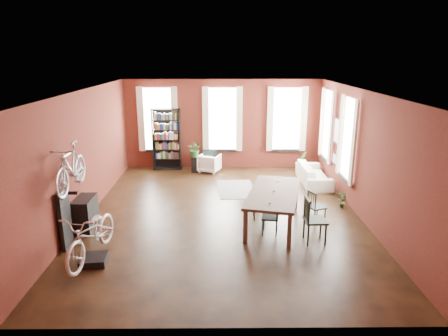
{
  "coord_description": "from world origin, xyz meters",
  "views": [
    {
      "loc": [
        -0.06,
        -9.71,
        4.07
      ],
      "look_at": [
        0.02,
        0.6,
        1.09
      ],
      "focal_mm": 32.0,
      "sensor_mm": 36.0,
      "label": 1
    }
  ],
  "objects_px": {
    "white_armchair": "(209,162)",
    "plant_stand": "(196,164)",
    "dining_chair_c": "(315,220)",
    "cream_sofa": "(314,171)",
    "dining_chair_a": "(270,217)",
    "console_table": "(85,214)",
    "dining_table": "(273,208)",
    "bike_trainer": "(94,260)",
    "bicycle_floor": "(90,212)",
    "dining_chair_b": "(260,204)",
    "dining_chair_d": "(317,207)",
    "bookshelf": "(167,139)"
  },
  "relations": [
    {
      "from": "bookshelf",
      "to": "bike_trainer",
      "type": "height_order",
      "value": "bookshelf"
    },
    {
      "from": "dining_table",
      "to": "bike_trainer",
      "type": "distance_m",
      "value": 4.29
    },
    {
      "from": "dining_chair_a",
      "to": "console_table",
      "type": "bearing_deg",
      "value": -82.86
    },
    {
      "from": "dining_chair_d",
      "to": "bookshelf",
      "type": "relative_size",
      "value": 0.37
    },
    {
      "from": "dining_table",
      "to": "cream_sofa",
      "type": "bearing_deg",
      "value": 75.66
    },
    {
      "from": "cream_sofa",
      "to": "dining_chair_c",
      "type": "bearing_deg",
      "value": 167.52
    },
    {
      "from": "dining_chair_a",
      "to": "bike_trainer",
      "type": "bearing_deg",
      "value": -59.42
    },
    {
      "from": "white_armchair",
      "to": "dining_chair_a",
      "type": "bearing_deg",
      "value": 127.83
    },
    {
      "from": "dining_chair_c",
      "to": "bike_trainer",
      "type": "relative_size",
      "value": 2.03
    },
    {
      "from": "dining_table",
      "to": "dining_chair_b",
      "type": "relative_size",
      "value": 3.24
    },
    {
      "from": "dining_chair_b",
      "to": "bike_trainer",
      "type": "xyz_separation_m",
      "value": [
        -3.55,
        -2.25,
        -0.31
      ]
    },
    {
      "from": "cream_sofa",
      "to": "white_armchair",
      "type": "bearing_deg",
      "value": 68.79
    },
    {
      "from": "dining_chair_c",
      "to": "cream_sofa",
      "type": "relative_size",
      "value": 0.5
    },
    {
      "from": "dining_chair_a",
      "to": "console_table",
      "type": "distance_m",
      "value": 4.37
    },
    {
      "from": "dining_chair_d",
      "to": "dining_chair_c",
      "type": "bearing_deg",
      "value": 141.41
    },
    {
      "from": "dining_chair_d",
      "to": "bicycle_floor",
      "type": "bearing_deg",
      "value": 88.75
    },
    {
      "from": "dining_chair_c",
      "to": "bookshelf",
      "type": "distance_m",
      "value": 7.15
    },
    {
      "from": "cream_sofa",
      "to": "plant_stand",
      "type": "bearing_deg",
      "value": 71.61
    },
    {
      "from": "dining_chair_c",
      "to": "white_armchair",
      "type": "distance_m",
      "value": 6.05
    },
    {
      "from": "dining_table",
      "to": "white_armchair",
      "type": "xyz_separation_m",
      "value": [
        -1.68,
        4.56,
        -0.08
      ]
    },
    {
      "from": "dining_chair_b",
      "to": "plant_stand",
      "type": "distance_m",
      "value": 4.56
    },
    {
      "from": "dining_chair_d",
      "to": "cream_sofa",
      "type": "xyz_separation_m",
      "value": [
        0.64,
        3.11,
        -0.01
      ]
    },
    {
      "from": "dining_chair_d",
      "to": "bicycle_floor",
      "type": "height_order",
      "value": "bicycle_floor"
    },
    {
      "from": "dining_chair_a",
      "to": "white_armchair",
      "type": "bearing_deg",
      "value": -152.58
    },
    {
      "from": "console_table",
      "to": "dining_table",
      "type": "bearing_deg",
      "value": 3.33
    },
    {
      "from": "dining_chair_a",
      "to": "plant_stand",
      "type": "xyz_separation_m",
      "value": [
        -2.03,
        5.05,
        -0.14
      ]
    },
    {
      "from": "bike_trainer",
      "to": "plant_stand",
      "type": "xyz_separation_m",
      "value": [
        1.67,
        6.41,
        0.2
      ]
    },
    {
      "from": "dining_table",
      "to": "dining_chair_c",
      "type": "relative_size",
      "value": 2.43
    },
    {
      "from": "white_armchair",
      "to": "bicycle_floor",
      "type": "relative_size",
      "value": 0.36
    },
    {
      "from": "dining_chair_d",
      "to": "bike_trainer",
      "type": "distance_m",
      "value": 5.33
    },
    {
      "from": "dining_chair_b",
      "to": "dining_chair_d",
      "type": "height_order",
      "value": "dining_chair_d"
    },
    {
      "from": "plant_stand",
      "to": "bicycle_floor",
      "type": "relative_size",
      "value": 0.29
    },
    {
      "from": "dining_chair_c",
      "to": "bicycle_floor",
      "type": "relative_size",
      "value": 0.53
    },
    {
      "from": "dining_table",
      "to": "dining_chair_c",
      "type": "bearing_deg",
      "value": -35.69
    },
    {
      "from": "bookshelf",
      "to": "plant_stand",
      "type": "xyz_separation_m",
      "value": [
        1.05,
        -0.4,
        -0.82
      ]
    },
    {
      "from": "cream_sofa",
      "to": "console_table",
      "type": "xyz_separation_m",
      "value": [
        -6.23,
        -3.5,
        -0.01
      ]
    },
    {
      "from": "dining_chair_a",
      "to": "dining_chair_c",
      "type": "relative_size",
      "value": 0.8
    },
    {
      "from": "bookshelf",
      "to": "console_table",
      "type": "height_order",
      "value": "bookshelf"
    },
    {
      "from": "dining_table",
      "to": "cream_sofa",
      "type": "height_order",
      "value": "dining_table"
    },
    {
      "from": "bookshelf",
      "to": "bike_trainer",
      "type": "xyz_separation_m",
      "value": [
        -0.62,
        -6.81,
        -1.03
      ]
    },
    {
      "from": "dining_chair_c",
      "to": "plant_stand",
      "type": "distance_m",
      "value": 6.24
    },
    {
      "from": "dining_chair_a",
      "to": "white_armchair",
      "type": "relative_size",
      "value": 1.18
    },
    {
      "from": "dining_chair_d",
      "to": "white_armchair",
      "type": "bearing_deg",
      "value": 8.29
    },
    {
      "from": "dining_table",
      "to": "dining_chair_d",
      "type": "xyz_separation_m",
      "value": [
        1.09,
        0.13,
        -0.02
      ]
    },
    {
      "from": "dining_table",
      "to": "console_table",
      "type": "bearing_deg",
      "value": -162.88
    },
    {
      "from": "dining_chair_b",
      "to": "bike_trainer",
      "type": "distance_m",
      "value": 4.21
    },
    {
      "from": "white_armchair",
      "to": "plant_stand",
      "type": "distance_m",
      "value": 0.49
    },
    {
      "from": "dining_chair_c",
      "to": "bike_trainer",
      "type": "height_order",
      "value": "dining_chair_c"
    },
    {
      "from": "dining_table",
      "to": "bicycle_floor",
      "type": "height_order",
      "value": "bicycle_floor"
    },
    {
      "from": "bike_trainer",
      "to": "bicycle_floor",
      "type": "bearing_deg",
      "value": -55.25
    }
  ]
}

